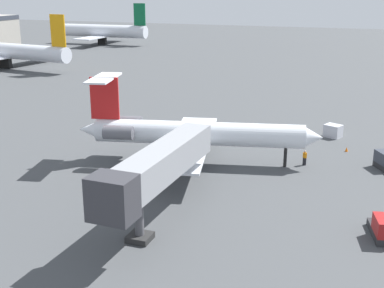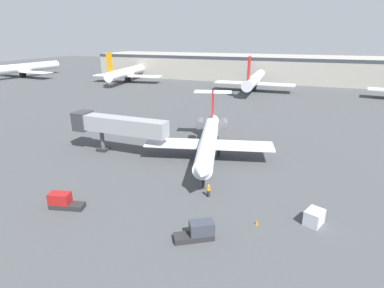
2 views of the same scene
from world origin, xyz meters
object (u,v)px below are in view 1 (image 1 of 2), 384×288
(ground_crew_marshaller, at_px, (305,158))
(parked_airliner_east_mid, at_px, (5,51))
(jet_bridge, at_px, (153,170))
(traffic_cone_near, at_px, (347,149))
(regional_jet, at_px, (191,132))
(cargo_container_uld, at_px, (333,131))
(baggage_tug_trailing, at_px, (383,229))
(parked_airliner_east_end, at_px, (102,31))

(ground_crew_marshaller, xyz_separation_m, parked_airliner_east_mid, (45.46, 77.28, 3.24))
(jet_bridge, xyz_separation_m, traffic_cone_near, (26.18, -13.45, -4.70))
(jet_bridge, bearing_deg, traffic_cone_near, -27.20)
(jet_bridge, relative_size, ground_crew_marshaller, 10.30)
(jet_bridge, bearing_deg, parked_airliner_east_mid, 46.25)
(regional_jet, distance_m, cargo_container_uld, 21.44)
(baggage_tug_trailing, height_order, parked_airliner_east_mid, parked_airliner_east_mid)
(regional_jet, bearing_deg, parked_airliner_east_end, 34.07)
(baggage_tug_trailing, relative_size, parked_airliner_east_end, 0.13)
(regional_jet, relative_size, cargo_container_uld, 10.60)
(regional_jet, xyz_separation_m, traffic_cone_near, (10.26, -16.16, -3.27))
(baggage_tug_trailing, bearing_deg, ground_crew_marshaller, 28.38)
(ground_crew_marshaller, distance_m, parked_airliner_east_end, 128.09)
(jet_bridge, distance_m, ground_crew_marshaller, 22.06)
(jet_bridge, relative_size, cargo_container_uld, 6.84)
(ground_crew_marshaller, relative_size, cargo_container_uld, 0.66)
(traffic_cone_near, bearing_deg, cargo_container_uld, 20.61)
(ground_crew_marshaller, xyz_separation_m, baggage_tug_trailing, (-15.31, -8.27, -0.02))
(ground_crew_marshaller, xyz_separation_m, traffic_cone_near, (6.65, -4.05, -0.58))
(parked_airliner_east_mid, bearing_deg, cargo_container_uld, -112.66)
(baggage_tug_trailing, bearing_deg, jet_bridge, 103.44)
(jet_bridge, height_order, cargo_container_uld, jet_bridge)
(jet_bridge, distance_m, cargo_container_uld, 34.13)
(traffic_cone_near, height_order, parked_airliner_east_end, parked_airliner_east_end)
(traffic_cone_near, bearing_deg, ground_crew_marshaller, 148.66)
(traffic_cone_near, bearing_deg, jet_bridge, 152.80)
(traffic_cone_near, bearing_deg, parked_airliner_east_end, 42.82)
(regional_jet, height_order, ground_crew_marshaller, regional_jet)
(jet_bridge, height_order, ground_crew_marshaller, jet_bridge)
(cargo_container_uld, bearing_deg, parked_airliner_east_mid, 67.34)
(ground_crew_marshaller, distance_m, traffic_cone_near, 7.81)
(regional_jet, height_order, baggage_tug_trailing, regional_jet)
(jet_bridge, bearing_deg, baggage_tug_trailing, -76.56)
(ground_crew_marshaller, height_order, parked_airliner_east_mid, parked_airliner_east_mid)
(cargo_container_uld, relative_size, parked_airliner_east_mid, 0.07)
(regional_jet, relative_size, parked_airliner_east_mid, 0.70)
(parked_airliner_east_mid, bearing_deg, jet_bridge, -133.75)
(parked_airliner_east_end, bearing_deg, baggage_tug_trailing, -141.85)
(regional_jet, distance_m, parked_airliner_east_end, 123.68)
(cargo_container_uld, distance_m, parked_airliner_east_mid, 85.85)
(regional_jet, distance_m, parked_airliner_east_mid, 81.58)
(parked_airliner_east_end, bearing_deg, cargo_container_uld, -136.07)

